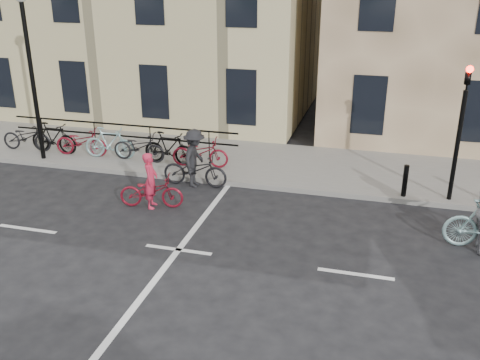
% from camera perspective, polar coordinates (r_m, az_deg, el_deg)
% --- Properties ---
extents(ground, '(120.00, 120.00, 0.00)m').
position_cam_1_polar(ground, '(12.45, -6.58, -7.41)').
color(ground, black).
rests_on(ground, ground).
extents(sidewalk, '(46.00, 4.00, 0.15)m').
position_cam_1_polar(sidewalk, '(18.98, -11.24, 2.99)').
color(sidewalk, slate).
rests_on(sidewalk, ground).
extents(traffic_light, '(0.18, 0.30, 3.90)m').
position_cam_1_polar(traffic_light, '(14.96, 22.57, 6.21)').
color(traffic_light, black).
rests_on(traffic_light, sidewalk).
extents(lamp_post, '(0.36, 0.36, 5.28)m').
position_cam_1_polar(lamp_post, '(18.16, -21.58, 12.19)').
color(lamp_post, black).
rests_on(lamp_post, sidewalk).
extents(bollard_east, '(0.14, 0.14, 0.90)m').
position_cam_1_polar(bollard_east, '(15.31, 17.20, -0.07)').
color(bollard_east, black).
rests_on(bollard_east, sidewalk).
extents(parked_bikes, '(8.30, 1.23, 1.05)m').
position_cam_1_polar(parked_bikes, '(18.16, -13.68, 3.82)').
color(parked_bikes, black).
rests_on(parked_bikes, sidewalk).
extents(cyclist_pink, '(1.80, 0.91, 1.53)m').
position_cam_1_polar(cyclist_pink, '(14.49, -9.45, -0.90)').
color(cyclist_pink, maroon).
rests_on(cyclist_pink, ground).
extents(cyclist_dark, '(1.95, 1.13, 1.73)m').
position_cam_1_polar(cyclist_dark, '(15.69, -4.85, 1.70)').
color(cyclist_dark, black).
rests_on(cyclist_dark, ground).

